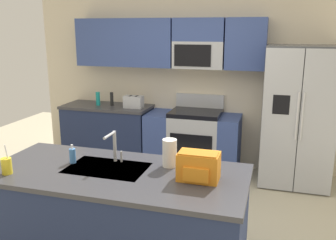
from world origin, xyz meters
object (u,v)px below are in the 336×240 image
(sink_faucet, at_px, (114,144))
(toaster, at_px, (134,102))
(soap_dispenser, at_px, (73,156))
(range_oven, at_px, (193,141))
(bottle_teal, at_px, (98,99))
(pepper_mill, at_px, (112,99))
(paper_towel_roll, at_px, (170,153))
(backpack, at_px, (199,166))
(drink_cup_yellow, at_px, (7,166))
(refrigerator, at_px, (298,117))

(sink_faucet, bearing_deg, toaster, 107.48)
(toaster, distance_m, soap_dispenser, 2.34)
(range_oven, xyz_separation_m, bottle_teal, (-1.50, -0.04, 0.56))
(pepper_mill, relative_size, paper_towel_roll, 0.86)
(bottle_teal, relative_size, soap_dispenser, 1.21)
(toaster, xyz_separation_m, sink_faucet, (0.69, -2.19, 0.08))
(toaster, relative_size, backpack, 0.87)
(range_oven, height_order, backpack, backpack)
(range_oven, height_order, drink_cup_yellow, drink_cup_yellow)
(refrigerator, xyz_separation_m, backpack, (-0.84, -2.34, 0.09))
(drink_cup_yellow, height_order, backpack, drink_cup_yellow)
(soap_dispenser, bearing_deg, drink_cup_yellow, -135.79)
(range_oven, relative_size, sink_faucet, 4.82)
(refrigerator, distance_m, pepper_mill, 2.71)
(toaster, height_order, paper_towel_roll, paper_towel_roll)
(paper_towel_roll, bearing_deg, backpack, -36.16)
(range_oven, height_order, bottle_teal, bottle_teal)
(sink_faucet, relative_size, soap_dispenser, 1.66)
(paper_towel_roll, bearing_deg, sink_faucet, -174.37)
(refrigerator, bearing_deg, backpack, -109.77)
(bottle_teal, bearing_deg, soap_dispenser, -68.05)
(soap_dispenser, bearing_deg, pepper_mill, 106.99)
(refrigerator, xyz_separation_m, paper_towel_roll, (-1.14, -2.12, 0.09))
(pepper_mill, bearing_deg, bottle_teal, -171.27)
(pepper_mill, height_order, sink_faucet, sink_faucet)
(refrigerator, xyz_separation_m, bottle_teal, (-2.92, 0.04, 0.08))
(soap_dispenser, bearing_deg, toaster, 98.43)
(sink_faucet, bearing_deg, paper_towel_roll, 5.63)
(backpack, bearing_deg, pepper_mill, 127.71)
(range_oven, relative_size, backpack, 4.25)
(sink_faucet, bearing_deg, bottle_teal, 120.21)
(bottle_teal, bearing_deg, sink_faucet, -59.79)
(toaster, distance_m, paper_towel_roll, 2.45)
(drink_cup_yellow, height_order, soap_dispenser, drink_cup_yellow)
(soap_dispenser, bearing_deg, refrigerator, 49.10)
(toaster, xyz_separation_m, pepper_mill, (-0.38, 0.05, 0.01))
(range_oven, height_order, paper_towel_roll, paper_towel_roll)
(refrigerator, bearing_deg, soap_dispenser, -130.90)
(refrigerator, distance_m, toaster, 2.33)
(sink_faucet, bearing_deg, pepper_mill, 115.50)
(range_oven, relative_size, refrigerator, 0.74)
(toaster, distance_m, pepper_mill, 0.38)
(refrigerator, height_order, soap_dispenser, refrigerator)
(range_oven, xyz_separation_m, drink_cup_yellow, (-0.95, -2.74, 0.53))
(toaster, bearing_deg, soap_dispenser, -81.57)
(backpack, bearing_deg, drink_cup_yellow, -168.04)
(toaster, height_order, bottle_teal, bottle_teal)
(refrigerator, distance_m, soap_dispenser, 3.03)
(refrigerator, xyz_separation_m, soap_dispenser, (-1.98, -2.29, 0.04))
(pepper_mill, height_order, backpack, backpack)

